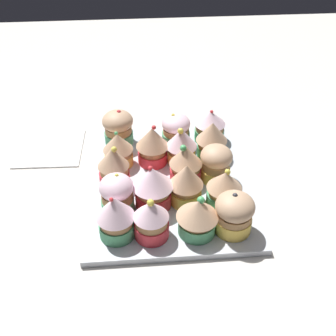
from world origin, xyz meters
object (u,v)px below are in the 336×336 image
(cupcake_13, at_px, (181,145))
(cupcake_3, at_px, (234,213))
(cupcake_9, at_px, (186,164))
(cupcake_16, at_px, (176,130))
(cupcake_4, at_px, (117,193))
(cupcake_10, at_px, (216,162))
(cupcake_0, at_px, (116,216))
(cupcake_7, at_px, (224,188))
(cupcake_8, at_px, (114,167))
(cupcake_17, at_px, (210,125))
(napkin, at_px, (50,148))
(cupcake_5, at_px, (153,186))
(baking_tray, at_px, (168,183))
(cupcake_2, at_px, (197,216))
(cupcake_11, at_px, (118,149))
(cupcake_15, at_px, (118,127))
(cupcake_12, at_px, (152,145))
(cupcake_6, at_px, (186,183))
(cupcake_14, at_px, (212,139))
(cupcake_1, at_px, (151,219))

(cupcake_13, bearing_deg, cupcake_3, -71.06)
(cupcake_9, height_order, cupcake_16, cupcake_9)
(cupcake_4, bearing_deg, cupcake_10, 21.15)
(cupcake_0, xyz_separation_m, cupcake_7, (0.18, 0.06, -0.01))
(cupcake_8, xyz_separation_m, cupcake_17, (0.19, 0.13, -0.01))
(napkin, bearing_deg, cupcake_5, -43.60)
(baking_tray, xyz_separation_m, cupcake_2, (0.04, -0.13, 0.04))
(cupcake_2, height_order, cupcake_13, cupcake_13)
(baking_tray, bearing_deg, cupcake_7, -36.83)
(cupcake_7, xyz_separation_m, cupcake_17, (0.01, 0.19, -0.00))
(cupcake_3, xyz_separation_m, cupcake_11, (-0.18, 0.19, -0.00))
(cupcake_4, bearing_deg, cupcake_11, 89.79)
(cupcake_8, distance_m, cupcake_15, 0.13)
(cupcake_8, distance_m, cupcake_12, 0.10)
(cupcake_6, bearing_deg, cupcake_5, -176.18)
(cupcake_3, distance_m, cupcake_17, 0.25)
(cupcake_5, height_order, cupcake_11, cupcake_5)
(cupcake_0, height_order, cupcake_2, cupcake_0)
(cupcake_0, height_order, cupcake_17, cupcake_0)
(cupcake_17, height_order, napkin, cupcake_17)
(cupcake_5, bearing_deg, cupcake_2, -45.77)
(cupcake_7, height_order, napkin, cupcake_7)
(cupcake_6, xyz_separation_m, cupcake_9, (0.01, 0.05, -0.00))
(cupcake_3, bearing_deg, cupcake_16, 105.46)
(baking_tray, height_order, cupcake_13, cupcake_13)
(cupcake_0, xyz_separation_m, cupcake_10, (0.18, 0.13, -0.00))
(cupcake_7, bearing_deg, cupcake_5, 177.16)
(cupcake_14, bearing_deg, cupcake_12, -175.52)
(cupcake_5, xyz_separation_m, cupcake_12, (0.01, 0.12, -0.00))
(cupcake_3, relative_size, cupcake_5, 0.90)
(cupcake_10, distance_m, cupcake_16, 0.13)
(cupcake_4, xyz_separation_m, cupcake_5, (0.06, 0.01, 0.01))
(cupcake_6, bearing_deg, cupcake_10, 44.23)
(cupcake_11, distance_m, cupcake_13, 0.12)
(cupcake_1, distance_m, cupcake_8, 0.14)
(cupcake_0, bearing_deg, cupcake_8, 92.79)
(cupcake_0, relative_size, cupcake_5, 0.98)
(cupcake_5, distance_m, cupcake_8, 0.09)
(cupcake_13, bearing_deg, cupcake_17, 46.46)
(cupcake_5, relative_size, cupcake_9, 1.05)
(cupcake_17, bearing_deg, cupcake_10, -94.16)
(cupcake_11, height_order, cupcake_12, cupcake_12)
(napkin, bearing_deg, cupcake_3, -38.56)
(cupcake_12, height_order, cupcake_17, cupcake_12)
(cupcake_14, xyz_separation_m, cupcake_17, (0.01, 0.06, -0.01))
(cupcake_14, bearing_deg, cupcake_7, -90.21)
(cupcake_7, relative_size, napkin, 0.54)
(napkin, bearing_deg, cupcake_12, -19.56)
(cupcake_6, bearing_deg, cupcake_16, 90.11)
(cupcake_7, height_order, cupcake_15, cupcake_15)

